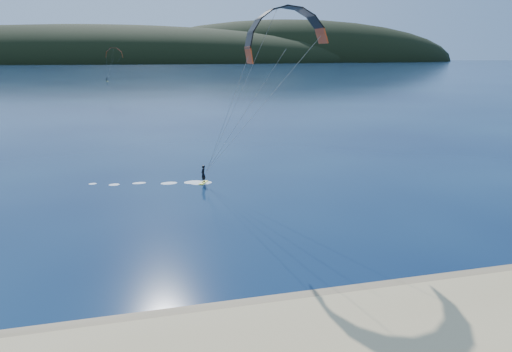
{
  "coord_description": "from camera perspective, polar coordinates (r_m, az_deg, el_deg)",
  "views": [
    {
      "loc": [
        -3.09,
        -13.17,
        11.44
      ],
      "look_at": [
        2.63,
        10.0,
        5.0
      ],
      "focal_mm": 31.54,
      "sensor_mm": 36.0,
      "label": 1
    }
  ],
  "objects": [
    {
      "name": "wet_sand",
      "position": [
        21.25,
        -3.49,
        -17.34
      ],
      "size": [
        220.0,
        2.5,
        0.1
      ],
      "color": "olive",
      "rests_on": "ground"
    },
    {
      "name": "headland",
      "position": [
        758.55,
        -14.0,
        13.81
      ],
      "size": [
        1200.0,
        310.0,
        140.0
      ],
      "color": "black",
      "rests_on": "ground"
    },
    {
      "name": "kitesurfer_near",
      "position": [
        35.64,
        2.86,
        14.86
      ],
      "size": [
        19.93,
        9.04,
        14.5
      ],
      "color": "yellow",
      "rests_on": "ground"
    },
    {
      "name": "kitesurfer_far",
      "position": [
        210.48,
        -17.55,
        14.26
      ],
      "size": [
        8.14,
        6.29,
        12.75
      ],
      "color": "yellow",
      "rests_on": "ground"
    }
  ]
}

